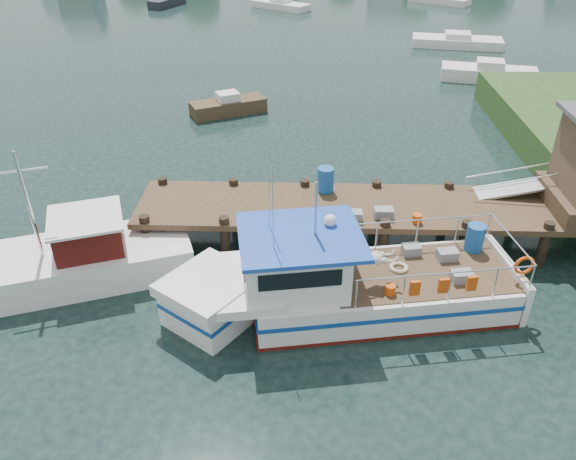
{
  "coord_description": "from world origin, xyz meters",
  "views": [
    {
      "loc": [
        -0.53,
        -16.15,
        10.48
      ],
      "look_at": [
        -1.0,
        -1.5,
        1.3
      ],
      "focal_mm": 35.0,
      "sensor_mm": 36.0,
      "label": 1
    }
  ],
  "objects_px": {
    "work_boat": "(61,262)",
    "moored_d": "(281,5)",
    "dock": "(525,184)",
    "moored_rowboat": "(228,106)",
    "moored_c": "(457,41)",
    "moored_b": "(489,73)",
    "lobster_boat": "(338,284)",
    "moored_e": "(167,2)"
  },
  "relations": [
    {
      "from": "moored_e",
      "to": "dock",
      "type": "bearing_deg",
      "value": -49.09
    },
    {
      "from": "lobster_boat",
      "to": "moored_c",
      "type": "relative_size",
      "value": 1.54
    },
    {
      "from": "dock",
      "to": "moored_c",
      "type": "bearing_deg",
      "value": 81.37
    },
    {
      "from": "dock",
      "to": "lobster_boat",
      "type": "bearing_deg",
      "value": -148.75
    },
    {
      "from": "lobster_boat",
      "to": "moored_e",
      "type": "bearing_deg",
      "value": 98.58
    },
    {
      "from": "moored_c",
      "to": "moored_d",
      "type": "height_order",
      "value": "moored_c"
    },
    {
      "from": "moored_d",
      "to": "moored_b",
      "type": "bearing_deg",
      "value": -83.04
    },
    {
      "from": "lobster_boat",
      "to": "work_boat",
      "type": "height_order",
      "value": "lobster_boat"
    },
    {
      "from": "moored_d",
      "to": "moored_e",
      "type": "xyz_separation_m",
      "value": [
        -11.07,
        1.01,
        0.08
      ]
    },
    {
      "from": "moored_b",
      "to": "moored_c",
      "type": "distance_m",
      "value": 8.24
    },
    {
      "from": "moored_rowboat",
      "to": "moored_d",
      "type": "relative_size",
      "value": 0.7
    },
    {
      "from": "moored_b",
      "to": "moored_c",
      "type": "height_order",
      "value": "moored_b"
    },
    {
      "from": "lobster_boat",
      "to": "moored_d",
      "type": "relative_size",
      "value": 1.77
    },
    {
      "from": "work_boat",
      "to": "moored_d",
      "type": "distance_m",
      "value": 42.98
    },
    {
      "from": "dock",
      "to": "moored_rowboat",
      "type": "relative_size",
      "value": 4.07
    },
    {
      "from": "dock",
      "to": "moored_c",
      "type": "relative_size",
      "value": 2.48
    },
    {
      "from": "lobster_boat",
      "to": "moored_rowboat",
      "type": "relative_size",
      "value": 2.54
    },
    {
      "from": "moored_c",
      "to": "moored_d",
      "type": "relative_size",
      "value": 1.15
    },
    {
      "from": "moored_rowboat",
      "to": "moored_e",
      "type": "bearing_deg",
      "value": 111.35
    },
    {
      "from": "moored_rowboat",
      "to": "moored_b",
      "type": "distance_m",
      "value": 16.4
    },
    {
      "from": "moored_c",
      "to": "moored_e",
      "type": "distance_m",
      "value": 28.65
    },
    {
      "from": "lobster_boat",
      "to": "moored_b",
      "type": "height_order",
      "value": "lobster_boat"
    },
    {
      "from": "lobster_boat",
      "to": "moored_rowboat",
      "type": "xyz_separation_m",
      "value": [
        -5.03,
        15.73,
        -0.47
      ]
    },
    {
      "from": "work_boat",
      "to": "moored_e",
      "type": "bearing_deg",
      "value": 78.29
    },
    {
      "from": "dock",
      "to": "moored_d",
      "type": "distance_m",
      "value": 41.3
    },
    {
      "from": "dock",
      "to": "moored_rowboat",
      "type": "bearing_deg",
      "value": 132.58
    },
    {
      "from": "dock",
      "to": "moored_e",
      "type": "distance_m",
      "value": 46.05
    },
    {
      "from": "moored_d",
      "to": "moored_e",
      "type": "height_order",
      "value": "moored_e"
    },
    {
      "from": "lobster_boat",
      "to": "moored_e",
      "type": "xyz_separation_m",
      "value": [
        -14.55,
        44.82,
        -0.45
      ]
    },
    {
      "from": "work_boat",
      "to": "moored_c",
      "type": "bearing_deg",
      "value": 37.85
    },
    {
      "from": "lobster_boat",
      "to": "moored_b",
      "type": "xyz_separation_m",
      "value": [
        10.15,
        21.92,
        -0.43
      ]
    },
    {
      "from": "work_boat",
      "to": "lobster_boat",
      "type": "bearing_deg",
      "value": -27.51
    },
    {
      "from": "dock",
      "to": "work_boat",
      "type": "distance_m",
      "value": 14.63
    },
    {
      "from": "lobster_boat",
      "to": "moored_e",
      "type": "distance_m",
      "value": 47.13
    },
    {
      "from": "work_boat",
      "to": "moored_c",
      "type": "xyz_separation_m",
      "value": [
        18.35,
        29.05,
        -0.32
      ]
    },
    {
      "from": "moored_c",
      "to": "moored_d",
      "type": "distance_m",
      "value": 19.24
    },
    {
      "from": "dock",
      "to": "work_boat",
      "type": "xyz_separation_m",
      "value": [
        -14.33,
        -2.56,
        -1.55
      ]
    },
    {
      "from": "dock",
      "to": "moored_b",
      "type": "bearing_deg",
      "value": 77.33
    },
    {
      "from": "dock",
      "to": "lobster_boat",
      "type": "height_order",
      "value": "lobster_boat"
    },
    {
      "from": "dock",
      "to": "moored_b",
      "type": "xyz_separation_m",
      "value": [
        4.1,
        18.25,
        -1.78
      ]
    },
    {
      "from": "moored_rowboat",
      "to": "dock",
      "type": "bearing_deg",
      "value": -44.19
    },
    {
      "from": "dock",
      "to": "moored_d",
      "type": "bearing_deg",
      "value": 103.35
    }
  ]
}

